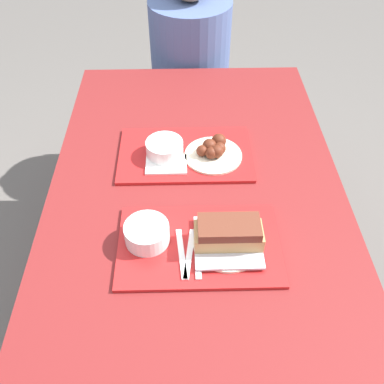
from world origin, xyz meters
name	(u,v)px	position (x,y,z in m)	size (l,w,h in m)	color
ground_plane	(196,324)	(0.00, 0.00, 0.00)	(12.00, 12.00, 0.00)	#605B56
picnic_table	(197,226)	(0.00, 0.00, 0.65)	(0.95, 1.71, 0.74)	maroon
picnic_bench_far	(190,104)	(0.00, 1.07, 0.40)	(0.91, 0.28, 0.48)	maroon
tray_near	(200,245)	(0.00, -0.15, 0.74)	(0.46, 0.29, 0.01)	red
tray_far	(185,154)	(-0.03, 0.25, 0.74)	(0.46, 0.29, 0.01)	red
bowl_coleslaw_near	(147,233)	(-0.15, -0.13, 0.78)	(0.13, 0.13, 0.06)	white
brisket_sandwich_plate	(228,236)	(0.08, -0.15, 0.79)	(0.20, 0.20, 0.09)	beige
plastic_fork_near	(189,253)	(-0.03, -0.18, 0.75)	(0.04, 0.17, 0.00)	white
plastic_knife_near	(197,253)	(-0.01, -0.18, 0.75)	(0.02, 0.17, 0.00)	white
plastic_spoon_near	(181,254)	(-0.05, -0.18, 0.75)	(0.03, 0.17, 0.00)	white
bowl_coleslaw_far	(165,148)	(-0.10, 0.24, 0.78)	(0.13, 0.13, 0.06)	white
wings_plate_far	(214,150)	(0.06, 0.24, 0.77)	(0.20, 0.20, 0.06)	beige
napkin_far	(166,164)	(-0.10, 0.19, 0.75)	(0.14, 0.10, 0.01)	white
person_seated_across	(189,45)	(0.00, 1.07, 0.74)	(0.39, 0.39, 0.66)	#4C6093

